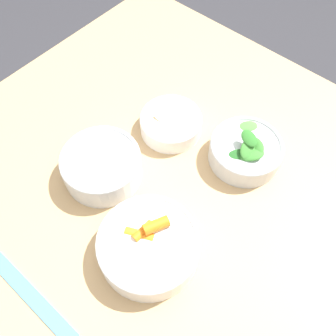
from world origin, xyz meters
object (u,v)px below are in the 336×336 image
at_px(bowl_greens, 245,150).
at_px(bowl_cookies, 171,123).
at_px(bowl_beans_hotdog, 102,166).
at_px(ruler, 19,283).
at_px(bowl_carrots, 148,246).

height_order(bowl_greens, bowl_cookies, bowl_greens).
bearing_deg(bowl_greens, bowl_beans_hotdog, 48.45).
distance_m(bowl_cookies, ruler, 0.47).
relative_size(bowl_greens, ruler, 0.53).
bearing_deg(bowl_greens, ruler, 72.90).
bearing_deg(bowl_carrots, bowl_greens, -92.43).
relative_size(bowl_carrots, ruler, 0.63).
relative_size(bowl_greens, bowl_cookies, 1.11).
bearing_deg(ruler, bowl_beans_hotdog, -78.91).
bearing_deg(bowl_beans_hotdog, ruler, 101.09).
height_order(bowl_cookies, ruler, bowl_cookies).
distance_m(bowl_greens, ruler, 0.54).
bearing_deg(ruler, bowl_greens, -107.10).
height_order(bowl_carrots, ruler, bowl_carrots).
distance_m(bowl_carrots, ruler, 0.26).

